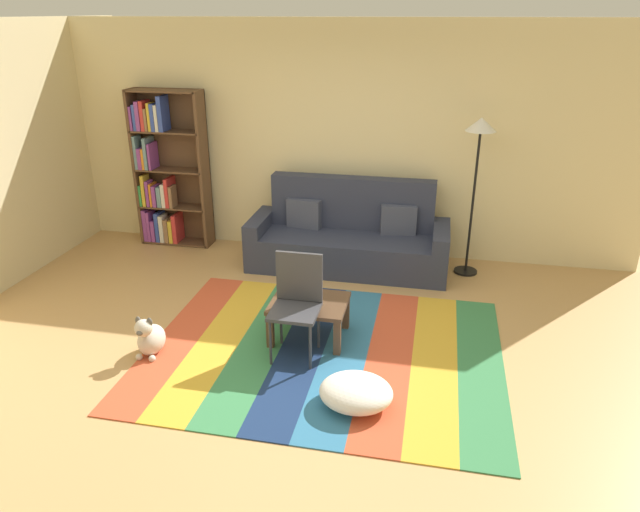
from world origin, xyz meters
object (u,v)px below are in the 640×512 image
folding_chair (297,297)px  coffee_table (309,308)px  couch (349,238)px  tv_remote (308,303)px  dog (150,338)px  pouf (356,392)px  standing_lamp (479,145)px  bookshelf (164,174)px

folding_chair → coffee_table: bearing=94.8°
couch → coffee_table: 1.69m
tv_remote → folding_chair: 0.26m
coffee_table → tv_remote: 0.08m
tv_remote → coffee_table: bearing=124.6°
coffee_table → dog: bearing=-157.0°
pouf → folding_chair: bearing=133.2°
dog → coffee_table: bearing=23.0°
couch → coffee_table: (-0.09, -1.69, -0.03)m
couch → standing_lamp: 1.75m
couch → dog: 2.63m
pouf → tv_remote: bearing=123.1°
dog → folding_chair: 1.33m
pouf → standing_lamp: (0.87, 2.66, 1.34)m
bookshelf → tv_remote: size_ratio=12.78×
dog → standing_lamp: 3.80m
dog → tv_remote: 1.40m
couch → bookshelf: (-2.37, 0.28, 0.57)m
standing_lamp → folding_chair: size_ratio=1.94×
pouf → tv_remote: 1.05m
bookshelf → coffee_table: bearing=-40.9°
dog → folding_chair: size_ratio=0.44×
couch → pouf: bearing=-79.7°
dog → standing_lamp: standing_lamp is taller
tv_remote → pouf: bearing=-25.8°
bookshelf → tv_remote: bookshelf is taller
pouf → tv_remote: tv_remote is taller
bookshelf → dog: size_ratio=4.82×
pouf → standing_lamp: size_ratio=0.32×
bookshelf → standing_lamp: 3.76m
standing_lamp → tv_remote: (-1.43, -1.81, -1.08)m
folding_chair → standing_lamp: bearing=69.5°
couch → standing_lamp: (1.35, 0.08, 1.12)m
tv_remote → dog: bearing=-127.5°
standing_lamp → tv_remote: standing_lamp is taller
coffee_table → folding_chair: (-0.05, -0.25, 0.23)m
bookshelf → folding_chair: bearing=-44.8°
coffee_table → folding_chair: 0.34m
standing_lamp → folding_chair: bearing=-126.4°
bookshelf → pouf: size_ratio=3.44×
dog → couch: bearing=58.4°
tv_remote → standing_lamp: bearing=82.7°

